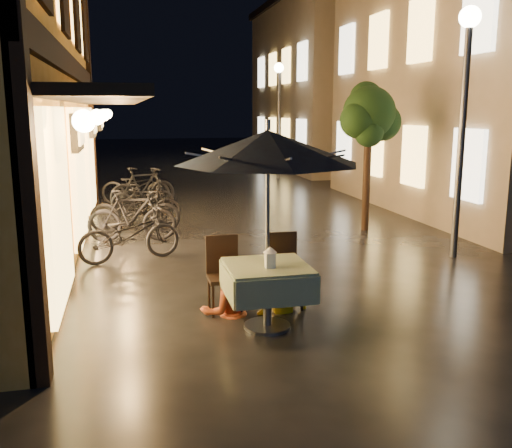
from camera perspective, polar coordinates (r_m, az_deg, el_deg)
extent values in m
plane|color=black|center=(7.69, 7.70, -8.23)|extent=(90.00, 90.00, 0.00)
cube|color=black|center=(10.83, -18.10, 14.74)|extent=(0.12, 11.00, 0.35)
cube|color=black|center=(10.77, -14.83, 12.00)|extent=(1.20, 10.50, 0.12)
cube|color=#FFC961|center=(12.46, -17.71, 20.28)|extent=(0.10, 0.90, 1.50)
cube|color=#FFC961|center=(14.93, -16.91, 18.76)|extent=(0.10, 0.90, 1.50)
cube|color=#FFC961|center=(7.41, -19.28, 1.68)|extent=(0.10, 2.20, 2.40)
cube|color=#FFC961|center=(10.86, -17.32, 4.71)|extent=(0.10, 2.20, 2.40)
cube|color=#FFC961|center=(14.34, -16.30, 6.28)|extent=(0.10, 2.20, 2.40)
cube|color=#FFC961|center=(11.97, 20.44, 5.57)|extent=(0.10, 1.00, 1.40)
cube|color=#FFC961|center=(12.04, 21.42, 18.93)|extent=(0.10, 1.00, 1.40)
cube|color=#FFC961|center=(13.85, 15.47, 6.58)|extent=(0.10, 1.00, 1.40)
cube|color=#FFC961|center=(13.92, 16.11, 18.13)|extent=(0.10, 1.00, 1.40)
cube|color=#FFC961|center=(15.82, 11.70, 7.30)|extent=(0.10, 1.00, 1.40)
cube|color=#FFC961|center=(15.88, 12.13, 17.43)|extent=(0.10, 1.00, 1.40)
cube|color=#FFC961|center=(17.84, 8.77, 7.85)|extent=(0.10, 1.00, 1.40)
cube|color=#FFC961|center=(17.89, 9.05, 16.83)|extent=(0.10, 1.00, 1.40)
cube|color=gray|center=(26.76, 9.58, 13.26)|extent=(7.00, 10.00, 7.00)
cube|color=black|center=(27.13, 9.85, 20.98)|extent=(7.30, 10.30, 0.30)
cube|color=#FFC961|center=(21.99, 4.53, 8.59)|extent=(0.10, 1.00, 1.40)
cube|color=#FFC961|center=(22.03, 4.65, 15.89)|extent=(0.10, 1.00, 1.40)
cube|color=#FFC961|center=(24.09, 2.96, 8.86)|extent=(0.10, 1.00, 1.40)
cube|color=#FFC961|center=(24.13, 3.03, 15.51)|extent=(0.10, 1.00, 1.40)
cube|color=#FFC961|center=(26.22, 1.64, 9.08)|extent=(0.10, 1.00, 1.40)
cube|color=#FFC961|center=(26.25, 1.67, 15.19)|extent=(0.10, 1.00, 1.40)
cube|color=#FFC961|center=(28.35, 0.51, 9.26)|extent=(0.10, 1.00, 1.40)
cube|color=#FFC961|center=(28.38, 0.52, 14.91)|extent=(0.10, 1.00, 1.40)
cylinder|color=black|center=(12.41, 11.00, 4.40)|extent=(0.16, 0.16, 2.20)
sphere|color=black|center=(12.32, 11.25, 10.88)|extent=(1.10, 1.10, 1.10)
sphere|color=black|center=(12.56, 12.51, 9.92)|extent=(0.80, 0.80, 0.80)
sphere|color=black|center=(12.07, 10.19, 10.19)|extent=(0.76, 0.76, 0.76)
sphere|color=black|center=(12.62, 10.95, 12.26)|extent=(0.70, 0.70, 0.70)
sphere|color=black|center=(12.06, 11.22, 8.97)|extent=(0.60, 0.60, 0.60)
cylinder|color=#59595E|center=(10.41, 19.83, 7.61)|extent=(0.12, 0.12, 4.00)
sphere|color=beige|center=(10.50, 20.62, 18.82)|extent=(0.36, 0.36, 0.36)
cylinder|color=#59595E|center=(21.51, 2.26, 9.89)|extent=(0.12, 0.12, 4.00)
sphere|color=beige|center=(21.56, 2.30, 15.35)|extent=(0.36, 0.36, 0.36)
cylinder|color=#59595E|center=(6.82, 1.13, -7.50)|extent=(0.10, 0.10, 0.72)
cylinder|color=#59595E|center=(6.94, 1.12, -10.16)|extent=(0.56, 0.56, 0.04)
cube|color=#2C4E2C|center=(6.70, 1.14, -4.34)|extent=(0.95, 0.95, 0.06)
cube|color=#2C4E2C|center=(6.88, 5.00, -5.41)|extent=(0.04, 0.95, 0.33)
cube|color=#2C4E2C|center=(6.66, -2.86, -5.95)|extent=(0.04, 0.95, 0.33)
cube|color=#2C4E2C|center=(7.19, 0.22, -4.61)|extent=(0.95, 0.04, 0.33)
cube|color=#2C4E2C|center=(6.31, 2.18, -6.93)|extent=(0.95, 0.04, 0.33)
cylinder|color=#59595E|center=(6.61, 1.16, -1.00)|extent=(0.05, 0.05, 2.30)
cone|color=black|center=(6.47, 1.19, 7.68)|extent=(2.13, 2.13, 0.38)
cylinder|color=#59595E|center=(6.45, 1.20, 9.90)|extent=(0.06, 0.06, 0.12)
cube|color=black|center=(7.32, -3.15, -5.44)|extent=(0.42, 0.42, 0.05)
cube|color=black|center=(7.43, -3.42, -3.18)|extent=(0.42, 0.04, 0.55)
cylinder|color=black|center=(7.20, -4.31, -7.72)|extent=(0.04, 0.04, 0.43)
cylinder|color=black|center=(7.26, -1.48, -7.53)|extent=(0.04, 0.04, 0.43)
cylinder|color=black|center=(7.54, -4.73, -6.84)|extent=(0.04, 0.04, 0.43)
cylinder|color=black|center=(7.59, -2.02, -6.67)|extent=(0.04, 0.04, 0.43)
cube|color=black|center=(7.49, 2.91, -5.05)|extent=(0.42, 0.42, 0.05)
cube|color=black|center=(7.60, 2.54, -2.84)|extent=(0.42, 0.04, 0.55)
cylinder|color=black|center=(7.35, 1.91, -7.28)|extent=(0.04, 0.04, 0.43)
cylinder|color=black|center=(7.45, 4.61, -7.07)|extent=(0.04, 0.04, 0.43)
cylinder|color=black|center=(7.68, 1.23, -6.45)|extent=(0.04, 0.04, 0.43)
cylinder|color=black|center=(7.77, 3.82, -6.25)|extent=(0.04, 0.04, 0.43)
cube|color=white|center=(6.55, 1.41, -3.63)|extent=(0.11, 0.11, 0.18)
cube|color=#FFD88C|center=(6.56, 1.41, -3.71)|extent=(0.07, 0.07, 0.12)
cone|color=white|center=(6.52, 1.42, -2.57)|extent=(0.16, 0.16, 0.07)
imported|color=#CA5329|center=(7.20, -2.94, -3.44)|extent=(0.78, 0.65, 1.45)
imported|color=#E2B90C|center=(7.31, 2.56, -3.54)|extent=(0.95, 0.63, 1.37)
imported|color=black|center=(9.99, -12.54, -1.02)|extent=(1.87, 1.09, 0.93)
imported|color=black|center=(11.43, -12.30, 0.80)|extent=(1.75, 0.61, 1.04)
imported|color=black|center=(12.26, -12.03, 1.42)|extent=(1.96, 0.91, 0.99)
imported|color=black|center=(13.04, -10.95, 1.93)|extent=(1.59, 0.58, 0.94)
imported|color=black|center=(14.70, -11.28, 2.77)|extent=(1.63, 0.73, 0.83)
imported|color=black|center=(15.17, -11.24, 3.55)|extent=(1.89, 1.22, 1.10)
imported|color=black|center=(15.95, -11.94, 3.69)|extent=(1.97, 1.04, 0.98)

